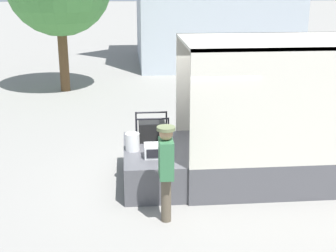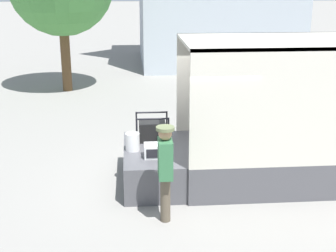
{
  "view_description": "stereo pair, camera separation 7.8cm",
  "coord_description": "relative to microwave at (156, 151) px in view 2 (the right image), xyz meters",
  "views": [
    {
      "loc": [
        -1.11,
        -9.15,
        4.15
      ],
      "look_at": [
        -0.31,
        -0.2,
        1.3
      ],
      "focal_mm": 50.0,
      "sensor_mm": 36.0,
      "label": 1
    },
    {
      "loc": [
        -1.03,
        -9.15,
        4.15
      ],
      "look_at": [
        -0.31,
        -0.2,
        1.3
      ],
      "focal_mm": 50.0,
      "sensor_mm": 36.0,
      "label": 2
    }
  ],
  "objects": [
    {
      "name": "ground_plane",
      "position": [
        0.57,
        0.48,
        -0.88
      ],
      "size": [
        160.0,
        160.0,
        0.0
      ],
      "primitive_type": "plane",
      "color": "gray"
    },
    {
      "name": "tailgate_deck",
      "position": [
        -0.03,
        0.48,
        -0.5
      ],
      "size": [
        1.22,
        2.28,
        0.75
      ],
      "primitive_type": "cube",
      "color": "#4C4C51",
      "rests_on": "ground"
    },
    {
      "name": "portable_generator",
      "position": [
        0.0,
        1.0,
        0.09
      ],
      "size": [
        0.71,
        0.54,
        0.58
      ],
      "color": "black",
      "rests_on": "tailgate_deck"
    },
    {
      "name": "worker_person",
      "position": [
        0.1,
        -1.23,
        0.21
      ],
      "size": [
        0.32,
        0.44,
        1.76
      ],
      "color": "brown",
      "rests_on": "ground"
    },
    {
      "name": "orange_bucket",
      "position": [
        -0.46,
        0.41,
        0.05
      ],
      "size": [
        0.29,
        0.29,
        0.37
      ],
      "color": "silver",
      "rests_on": "tailgate_deck"
    },
    {
      "name": "microwave",
      "position": [
        0.0,
        0.0,
        0.0
      ],
      "size": [
        0.46,
        0.34,
        0.26
      ],
      "color": "white",
      "rests_on": "tailgate_deck"
    }
  ]
}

